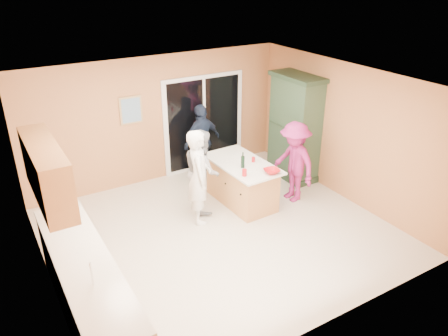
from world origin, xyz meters
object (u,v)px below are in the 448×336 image
green_hutch (295,128)px  woman_white (199,177)px  woman_grey (202,170)px  woman_magenta (294,162)px  woman_navy (202,141)px  kitchen_island (242,184)px

green_hutch → woman_white: green_hutch is taller
green_hutch → woman_white: 2.66m
woman_white → woman_grey: bearing=-11.5°
woman_white → woman_magenta: (1.90, -0.24, -0.07)m
woman_grey → woman_navy: bearing=-15.4°
woman_grey → woman_magenta: (1.66, -0.59, 0.01)m
woman_magenta → green_hutch: bearing=139.8°
kitchen_island → woman_white: bearing=-173.0°
woman_white → woman_magenta: size_ratio=1.09×
kitchen_island → green_hutch: green_hutch is taller
green_hutch → woman_grey: 2.37m
kitchen_island → woman_white: (-0.99, -0.16, 0.47)m
kitchen_island → woman_navy: 1.46m
woman_grey → woman_white: bearing=157.9°
woman_white → woman_grey: woman_white is taller
woman_magenta → woman_white: bearing=-98.5°
green_hutch → woman_navy: green_hutch is taller
green_hutch → woman_magenta: size_ratio=1.40×
kitchen_island → green_hutch: (1.59, 0.44, 0.68)m
green_hutch → woman_white: (-2.58, -0.59, -0.22)m
woman_navy → woman_grey: bearing=47.8°
woman_navy → kitchen_island: bearing=80.1°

